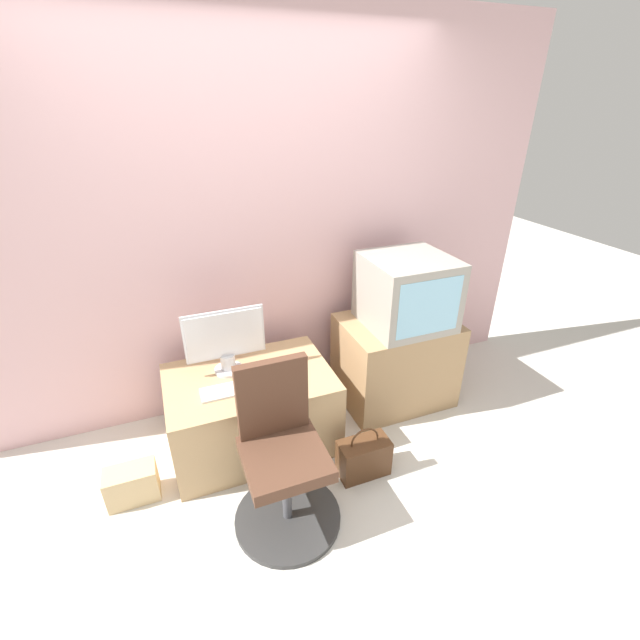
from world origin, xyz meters
TOP-DOWN VIEW (x-y plane):
  - ground_plane at (0.00, 0.00)m, footprint 12.00×12.00m
  - wall_back at (0.00, 1.32)m, footprint 4.40×0.05m
  - desk at (-0.19, 0.80)m, footprint 1.03×0.69m
  - side_stand at (0.92, 0.89)m, footprint 0.79×0.60m
  - main_monitor at (-0.30, 0.91)m, footprint 0.49×0.18m
  - keyboard at (-0.33, 0.70)m, footprint 0.35×0.14m
  - mouse at (-0.09, 0.72)m, footprint 0.05×0.04m
  - crt_tv at (0.94, 0.86)m, footprint 0.56×0.55m
  - office_chair at (-0.17, 0.18)m, footprint 0.58×0.58m
  - cardboard_box_lower at (-0.95, 0.59)m, footprint 0.28×0.16m
  - handbag at (0.36, 0.28)m, footprint 0.31×0.16m

SIDE VIEW (x-z plane):
  - ground_plane at x=0.00m, z-range 0.00..0.00m
  - cardboard_box_lower at x=-0.95m, z-range 0.00..0.21m
  - handbag at x=0.36m, z-range -0.05..0.30m
  - desk at x=-0.19m, z-range 0.00..0.52m
  - side_stand at x=0.92m, z-range 0.00..0.65m
  - office_chair at x=-0.17m, z-range -0.09..0.83m
  - keyboard at x=-0.33m, z-range 0.52..0.54m
  - mouse at x=-0.09m, z-range 0.52..0.55m
  - main_monitor at x=-0.30m, z-range 0.53..0.95m
  - crt_tv at x=0.94m, z-range 0.65..1.13m
  - wall_back at x=0.00m, z-range 0.00..2.60m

